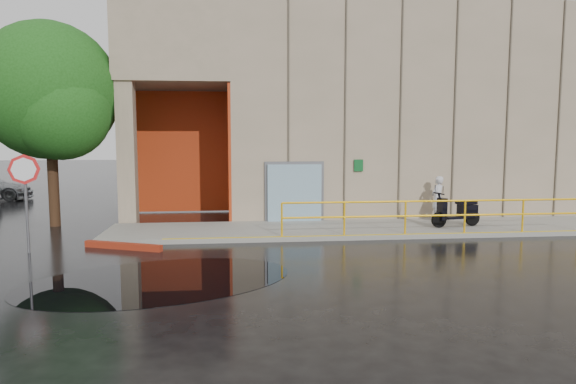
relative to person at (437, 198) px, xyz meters
name	(u,v)px	position (x,y,z in m)	size (l,w,h in m)	color
ground	(315,267)	(-5.25, -5.46, -0.94)	(120.00, 120.00, 0.00)	black
sidewalk	(412,228)	(-1.25, -0.96, -0.87)	(20.00, 3.00, 0.15)	gray
building	(389,113)	(-0.15, 5.53, 3.26)	(20.00, 10.17, 8.00)	gray
guardrail	(435,216)	(-1.00, -2.31, -0.26)	(9.56, 0.06, 1.03)	#FFB80D
person	(437,198)	(0.00, 0.00, 0.00)	(0.58, 0.38, 1.58)	silver
scooter	(457,203)	(0.16, -1.26, 0.00)	(1.82, 0.89, 1.38)	black
stop_sign	(25,182)	(-12.67, -3.20, 0.99)	(0.68, 0.48, 2.65)	#5B5C60
red_curb	(123,246)	(-10.25, -2.96, -0.85)	(2.40, 0.18, 0.18)	maroon
puddle	(159,280)	(-8.81, -6.26, -0.94)	(5.91, 3.64, 0.01)	black
tree_near	(52,96)	(-13.27, 0.97, 3.54)	(4.68, 4.68, 7.01)	black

